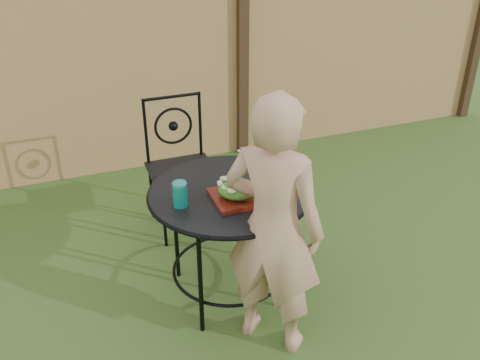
{
  "coord_description": "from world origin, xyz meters",
  "views": [
    {
      "loc": [
        -0.35,
        -2.16,
        2.22
      ],
      "look_at": [
        0.59,
        0.34,
        0.75
      ],
      "focal_mm": 40.0,
      "sensor_mm": 36.0,
      "label": 1
    }
  ],
  "objects_px": {
    "patio_table": "(229,212)",
    "diner": "(273,229)",
    "salad_plate": "(237,197)",
    "patio_chair": "(181,162)"
  },
  "relations": [
    {
      "from": "salad_plate",
      "to": "diner",
      "type": "bearing_deg",
      "value": -78.38
    },
    {
      "from": "patio_table",
      "to": "diner",
      "type": "relative_size",
      "value": 0.64
    },
    {
      "from": "patio_table",
      "to": "diner",
      "type": "distance_m",
      "value": 0.46
    },
    {
      "from": "salad_plate",
      "to": "patio_table",
      "type": "bearing_deg",
      "value": 96.46
    },
    {
      "from": "patio_chair",
      "to": "salad_plate",
      "type": "distance_m",
      "value": 1.0
    },
    {
      "from": "patio_chair",
      "to": "diner",
      "type": "relative_size",
      "value": 0.66
    },
    {
      "from": "patio_chair",
      "to": "diner",
      "type": "distance_m",
      "value": 1.33
    },
    {
      "from": "patio_table",
      "to": "salad_plate",
      "type": "height_order",
      "value": "salad_plate"
    },
    {
      "from": "patio_table",
      "to": "patio_chair",
      "type": "bearing_deg",
      "value": 93.83
    },
    {
      "from": "patio_table",
      "to": "patio_chair",
      "type": "xyz_separation_m",
      "value": [
        -0.06,
        0.87,
        -0.08
      ]
    }
  ]
}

